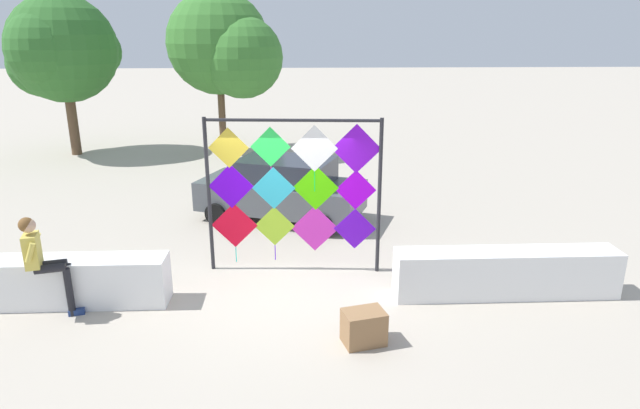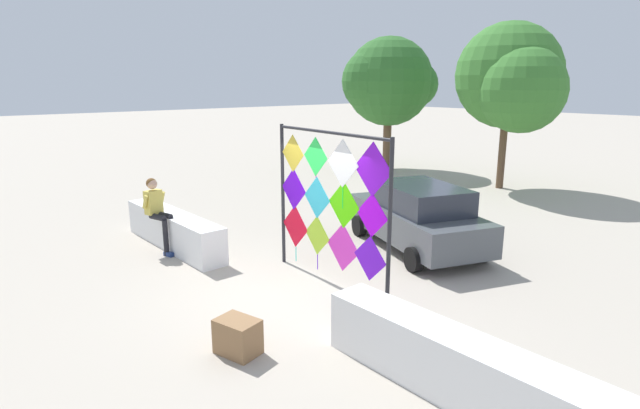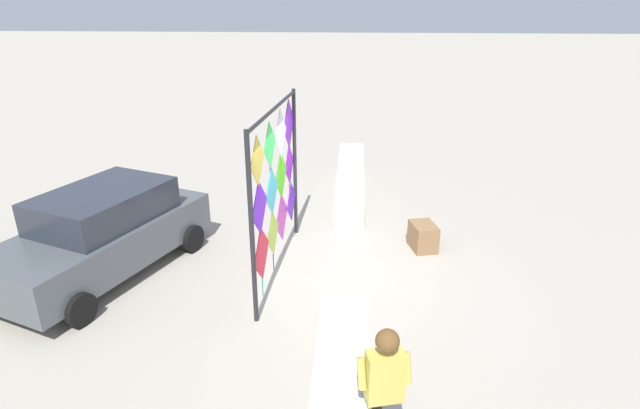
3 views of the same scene
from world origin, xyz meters
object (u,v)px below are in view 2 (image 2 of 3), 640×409
at_px(parked_car, 418,216).
at_px(tree_broadleaf, 512,80).
at_px(kite_display_rack, 330,197).
at_px(seated_vendor, 158,209).
at_px(tree_far_right, 386,84).
at_px(cardboard_box_large, 238,337).

relative_size(parked_car, tree_broadleaf, 0.73).
height_order(kite_display_rack, seated_vendor, kite_display_rack).
bearing_deg(parked_car, tree_far_right, 136.00).
distance_m(seated_vendor, tree_far_right, 12.93).
xyz_separation_m(kite_display_rack, tree_broadleaf, (-2.34, 10.28, 2.08)).
height_order(seated_vendor, parked_car, seated_vendor).
height_order(parked_car, tree_far_right, tree_far_right).
xyz_separation_m(cardboard_box_large, tree_far_right, (-8.99, 12.95, 3.36)).
relative_size(kite_display_rack, cardboard_box_large, 5.40).
xyz_separation_m(seated_vendor, tree_broadleaf, (1.49, 11.84, 2.76)).
distance_m(kite_display_rack, tree_broadleaf, 10.75).
bearing_deg(tree_far_right, parked_car, -44.00).
distance_m(kite_display_rack, cardboard_box_large, 3.09).
height_order(cardboard_box_large, tree_far_right, tree_far_right).
xyz_separation_m(parked_car, tree_far_right, (-7.73, 7.47, 2.86)).
relative_size(seated_vendor, tree_broadleaf, 0.29).
bearing_deg(parked_car, tree_broadleaf, 105.57).
distance_m(kite_display_rack, tree_far_right, 13.27).
distance_m(tree_far_right, tree_broadleaf, 5.68).
height_order(kite_display_rack, cardboard_box_large, kite_display_rack).
height_order(seated_vendor, tree_broadleaf, tree_broadleaf).
height_order(kite_display_rack, tree_broadleaf, tree_broadleaf).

